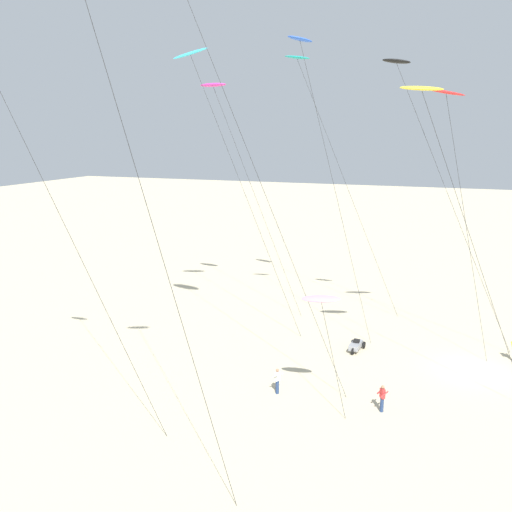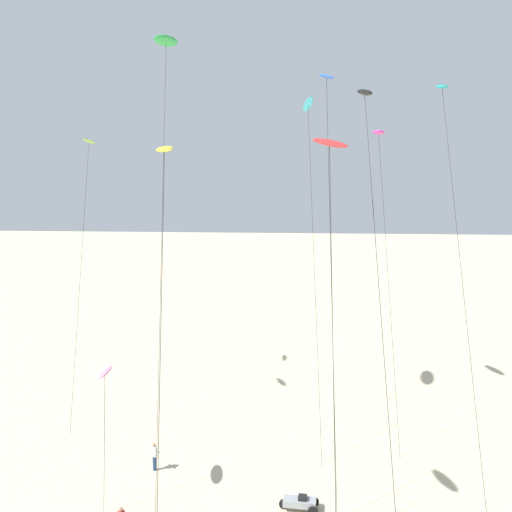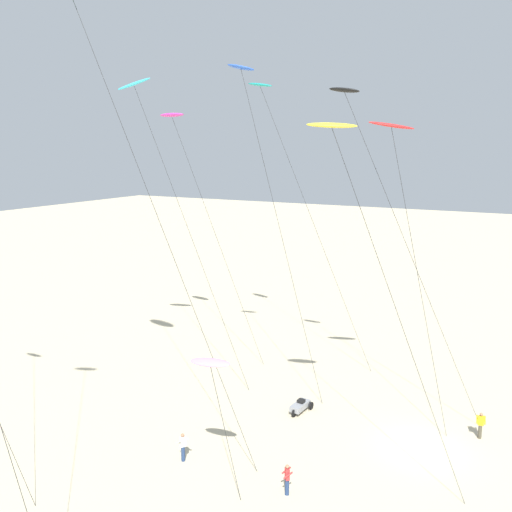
# 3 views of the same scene
# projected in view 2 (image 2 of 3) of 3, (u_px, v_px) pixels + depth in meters

# --- Properties ---
(kite_green) EXTENTS (1.95, 12.26, 25.86)m
(kite_green) POSITION_uv_depth(u_px,v_px,m) (166.00, 43.00, 36.77)
(kite_green) COLOR green
(kite_green) RESTS_ON ground
(kite_black) EXTENTS (1.43, 10.37, 21.17)m
(kite_black) POSITION_uv_depth(u_px,v_px,m) (366.00, 103.00, 25.46)
(kite_black) COLOR black
(kite_black) RESTS_ON ground
(kite_blue) EXTENTS (1.25, 6.92, 22.82)m
(kite_blue) POSITION_uv_depth(u_px,v_px,m) (327.00, 90.00, 31.91)
(kite_blue) COLOR blue
(kite_blue) RESTS_ON ground
(kite_pink) EXTENTS (0.79, 2.71, 7.36)m
(kite_pink) POSITION_uv_depth(u_px,v_px,m) (105.00, 373.00, 30.56)
(kite_pink) COLOR pink
(kite_pink) RESTS_ON ground
(kite_teal) EXTENTS (1.65, 10.68, 22.46)m
(kite_teal) POSITION_uv_depth(u_px,v_px,m) (443.00, 93.00, 33.56)
(kite_teal) COLOR teal
(kite_teal) RESTS_ON ground
(kite_lime) EXTENTS (1.29, 9.79, 19.68)m
(kite_lime) POSITION_uv_depth(u_px,v_px,m) (88.00, 153.00, 44.47)
(kite_lime) COLOR #8CD833
(kite_lime) RESTS_ON ground
(kite_cyan) EXTENTS (1.45, 10.25, 22.35)m
(kite_cyan) POSITION_uv_depth(u_px,v_px,m) (308.00, 109.00, 40.24)
(kite_cyan) COLOR #33BFE0
(kite_cyan) RESTS_ON ground
(kite_magenta) EXTENTS (1.51, 9.22, 20.11)m
(kite_magenta) POSITION_uv_depth(u_px,v_px,m) (379.00, 135.00, 40.64)
(kite_magenta) COLOR #D8339E
(kite_magenta) RESTS_ON ground
(kite_red) EXTENTS (1.68, 5.51, 18.93)m
(kite_red) POSITION_uv_depth(u_px,v_px,m) (330.00, 151.00, 22.61)
(kite_red) COLOR red
(kite_red) RESTS_ON ground
(kite_yellow) EXTENTS (1.53, 8.49, 18.63)m
(kite_yellow) POSITION_uv_depth(u_px,v_px,m) (164.00, 156.00, 24.17)
(kite_yellow) COLOR yellow
(kite_yellow) RESTS_ON ground
(kite_flyer_nearest) EXTENTS (0.71, 0.70, 1.67)m
(kite_flyer_nearest) POSITION_uv_depth(u_px,v_px,m) (154.00, 456.00, 34.39)
(kite_flyer_nearest) COLOR navy
(kite_flyer_nearest) RESTS_ON ground
(beach_buggy) EXTENTS (2.09, 1.07, 0.82)m
(beach_buggy) POSITION_uv_depth(u_px,v_px,m) (300.00, 503.00, 30.48)
(beach_buggy) COLOR gray
(beach_buggy) RESTS_ON ground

